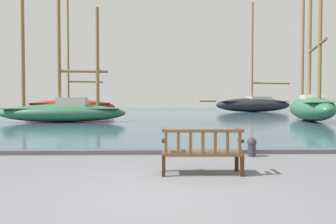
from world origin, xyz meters
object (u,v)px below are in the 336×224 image
object	(u,v)px
sailboat_nearest_starboard	(310,105)
sailboat_far_port	(63,109)
sailboat_nearest_port	(254,104)
mooring_bollard	(252,146)
sailboat_outer_port	(71,106)
park_bench	(202,151)

from	to	relation	value
sailboat_nearest_starboard	sailboat_far_port	bearing A→B (deg)	-175.29
sailboat_far_port	sailboat_nearest_starboard	bearing A→B (deg)	4.71
sailboat_nearest_port	mooring_bollard	bearing A→B (deg)	-107.57
sailboat_nearest_starboard	mooring_bollard	size ratio (longest dim) A/B	30.85
mooring_bollard	sailboat_outer_port	bearing A→B (deg)	115.26
sailboat_far_port	mooring_bollard	bearing A→B (deg)	-55.34
sailboat_outer_port	sailboat_nearest_starboard	world-z (taller)	sailboat_nearest_starboard
sailboat_nearest_port	sailboat_outer_port	distance (m)	26.51
park_bench	sailboat_far_port	distance (m)	17.41
park_bench	sailboat_nearest_port	bearing A→B (deg)	71.11
sailboat_nearest_port	mooring_bollard	world-z (taller)	sailboat_nearest_port
park_bench	sailboat_nearest_port	world-z (taller)	sailboat_nearest_port
sailboat_outer_port	mooring_bollard	xyz separation A→B (m)	(12.96, -27.46, -0.81)
sailboat_nearest_port	sailboat_outer_port	xyz separation A→B (m)	(-24.70, -9.64, -0.25)
sailboat_far_port	sailboat_outer_port	xyz separation A→B (m)	(-3.56, 13.87, 0.06)
sailboat_nearest_port	mooring_bollard	distance (m)	38.93
sailboat_nearest_starboard	park_bench	bearing A→B (deg)	-122.38
sailboat_nearest_port	sailboat_nearest_starboard	xyz separation A→B (m)	(-2.52, -21.97, -0.06)
sailboat_outer_port	sailboat_nearest_starboard	size ratio (longest dim) A/B	0.92
sailboat_outer_port	sailboat_nearest_port	bearing A→B (deg)	21.31
sailboat_outer_port	mooring_bollard	world-z (taller)	sailboat_outer_port
park_bench	sailboat_outer_port	size ratio (longest dim) A/B	0.11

